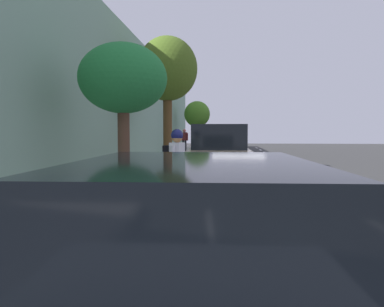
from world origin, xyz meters
The scene contains 18 objects.
ground centered at (0.00, 0.00, 0.00)m, with size 72.07×72.07×0.00m, color #323232.
sidewalk centered at (3.58, 0.00, 0.08)m, with size 3.12×45.05×0.16m, color #B4A9A5.
curb_edge centered at (1.93, 0.00, 0.08)m, with size 0.16×45.05×0.16m, color gray.
lane_stripe_centre centered at (-2.61, -0.42, 0.00)m, with size 0.14×44.20×0.01m.
lane_stripe_bike_edge centered at (0.46, 0.00, 0.00)m, with size 0.12×45.05×0.01m, color white.
building_facade centered at (5.39, 0.00, 3.25)m, with size 0.50×45.05×6.50m, color #7EA48A.
parked_suv_green_nearest centered at (0.97, -17.49, 1.03)m, with size 2.21×4.82×1.99m.
parked_suv_black_second centered at (0.73, -10.09, 1.03)m, with size 2.15×4.79×1.99m.
parked_sedan_grey_mid centered at (0.79, -2.60, 0.75)m, with size 1.95×4.46×1.52m.
parked_pickup_tan_far centered at (0.82, 4.82, 0.90)m, with size 2.07×5.32×1.95m.
parked_sedan_white_farthest centered at (0.79, 15.02, 0.75)m, with size 1.97×4.47×1.52m.
bicycle_at_curb centered at (1.47, 9.97, 0.36)m, with size 1.59×0.76×0.73m.
cyclist_with_backpack centered at (1.69, 9.51, 1.09)m, with size 0.47×0.61×1.78m.
street_tree_near_cyclist centered at (3.19, -14.64, 3.24)m, with size 2.28×2.28×4.25m.
street_tree_mid_block centered at (3.19, 1.47, 4.42)m, with size 2.65×2.65×5.74m.
street_tree_far_end centered at (3.19, 8.40, 3.02)m, with size 2.23×2.23×3.78m.
pedestrian_on_phone centered at (3.84, -10.46, 1.17)m, with size 0.59×0.34×1.76m.
fire_hydrant centered at (2.36, -9.68, 0.59)m, with size 0.22×0.22×0.84m.
Camera 1 is at (0.58, 17.43, 1.71)m, focal length 33.91 mm.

